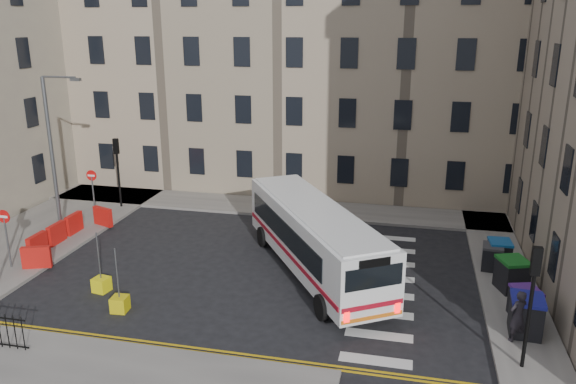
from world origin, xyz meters
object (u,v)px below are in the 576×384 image
at_px(bollard_yellow, 102,284).
at_px(wheelie_bin_c, 512,274).
at_px(wheelie_bin_a, 526,315).
at_px(streetlamp, 52,153).
at_px(wheelie_bin_d, 492,257).
at_px(bollard_chevron, 120,304).
at_px(pedestrian, 518,316).
at_px(bus, 314,236).
at_px(wheelie_bin_b, 525,303).
at_px(wheelie_bin_e, 499,253).

bearing_deg(bollard_yellow, wheelie_bin_c, 12.25).
bearing_deg(wheelie_bin_a, streetlamp, 170.29).
distance_m(wheelie_bin_c, wheelie_bin_d, 2.04).
xyz_separation_m(wheelie_bin_d, bollard_chevron, (-14.36, -6.89, -0.42)).
bearing_deg(bollard_yellow, pedestrian, -1.67).
bearing_deg(bus, wheelie_bin_b, -48.25).
height_order(wheelie_bin_b, bollard_yellow, wheelie_bin_b).
distance_m(streetlamp, bus, 14.15).
distance_m(pedestrian, bollard_yellow, 16.08).
xyz_separation_m(wheelie_bin_e, pedestrian, (-0.22, -6.39, 0.33)).
xyz_separation_m(streetlamp, bus, (13.80, -1.76, -2.60)).
bearing_deg(wheelie_bin_c, wheelie_bin_b, -106.36).
bearing_deg(wheelie_bin_a, bollard_yellow, -175.61).
bearing_deg(bus, pedestrian, -60.29).
height_order(wheelie_bin_b, bollard_chevron, wheelie_bin_b).
bearing_deg(wheelie_bin_a, wheelie_bin_d, 99.22).
bearing_deg(streetlamp, wheelie_bin_e, 1.16).
xyz_separation_m(wheelie_bin_a, wheelie_bin_d, (-0.50, 5.42, -0.14)).
relative_size(streetlamp, wheelie_bin_a, 5.84).
relative_size(streetlamp, wheelie_bin_e, 6.70).
xyz_separation_m(wheelie_bin_a, bollard_chevron, (-14.86, -1.47, -0.55)).
bearing_deg(bollard_chevron, wheelie_bin_b, 10.00).
xyz_separation_m(pedestrian, bollard_yellow, (-16.05, 0.47, -0.79)).
bearing_deg(streetlamp, wheelie_bin_a, -13.69).
bearing_deg(wheelie_bin_c, streetlamp, 155.37).
height_order(bus, wheelie_bin_b, bus).
bearing_deg(wheelie_bin_e, wheelie_bin_a, -91.81).
bearing_deg(wheelie_bin_e, bollard_yellow, -163.43).
height_order(wheelie_bin_a, wheelie_bin_c, wheelie_bin_a).
bearing_deg(wheelie_bin_e, wheelie_bin_b, -89.33).
relative_size(wheelie_bin_c, bollard_chevron, 2.52).
bearing_deg(bollard_yellow, wheelie_bin_a, 0.41).
distance_m(wheelie_bin_b, wheelie_bin_e, 4.63).
distance_m(wheelie_bin_b, wheelie_bin_d, 4.29).
distance_m(streetlamp, wheelie_bin_e, 22.13).
bearing_deg(pedestrian, streetlamp, -46.51).
xyz_separation_m(streetlamp, wheelie_bin_a, (22.00, -5.36, -3.48)).
relative_size(wheelie_bin_a, wheelie_bin_d, 1.24).
height_order(wheelie_bin_a, wheelie_bin_b, wheelie_bin_a).
xyz_separation_m(pedestrian, bollard_chevron, (-14.47, -0.88, -0.79)).
relative_size(streetlamp, wheelie_bin_c, 5.38).
bearing_deg(wheelie_bin_b, wheelie_bin_a, -114.66).
height_order(wheelie_bin_c, wheelie_bin_e, wheelie_bin_c).
xyz_separation_m(streetlamp, bollard_chevron, (7.14, -6.83, -4.04)).
xyz_separation_m(wheelie_bin_b, bollard_yellow, (-16.60, -1.30, -0.44)).
height_order(streetlamp, bollard_yellow, streetlamp).
bearing_deg(bus, bollard_chevron, -174.88).
relative_size(bus, pedestrian, 5.67).
bearing_deg(wheelie_bin_d, streetlamp, -172.90).
bearing_deg(wheelie_bin_b, bus, 147.30).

